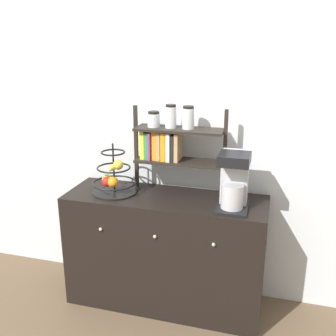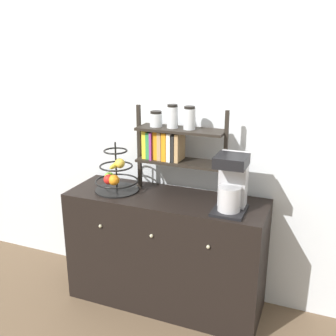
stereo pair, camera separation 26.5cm
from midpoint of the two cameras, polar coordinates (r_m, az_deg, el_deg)
name	(u,v)px [view 2 (the right image)]	position (r m, az deg, el deg)	size (l,w,h in m)	color
ground_plane	(153,319)	(2.97, 0.53, -21.14)	(12.00, 12.00, 0.00)	brown
wall_back	(180,125)	(2.86, 4.41, 6.28)	(7.00, 0.05, 2.60)	silver
sideboard	(165,251)	(2.92, 2.28, -11.96)	(1.41, 0.49, 0.84)	black
coffee_maker	(232,183)	(2.51, 12.24, -2.15)	(0.20, 0.25, 0.37)	black
fruit_stand	(115,176)	(2.80, -4.98, -1.24)	(0.32, 0.32, 0.36)	black
shelf_hutch	(171,141)	(2.72, 3.29, 3.95)	(0.66, 0.20, 0.63)	black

